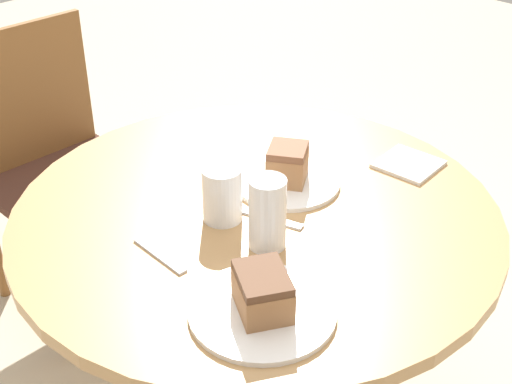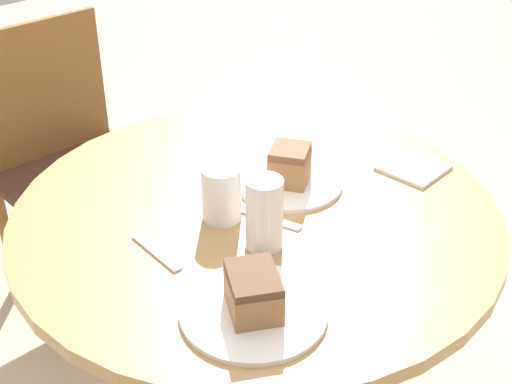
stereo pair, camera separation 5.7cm
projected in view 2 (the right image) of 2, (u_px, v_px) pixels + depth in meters
The scene contains 11 objects.
table at pixel (256, 286), 1.57m from camera, with size 1.00×1.00×0.75m.
chair at pixel (73, 162), 2.21m from camera, with size 0.46×0.46×0.87m.
plate_near at pixel (289, 183), 1.54m from camera, with size 0.23×0.23×0.01m.
plate_far at pixel (254, 311), 1.19m from camera, with size 0.25×0.25×0.01m.
cake_slice_near at pixel (290, 165), 1.51m from camera, with size 0.11×0.11×0.08m.
cake_slice_far at pixel (253, 292), 1.16m from camera, with size 0.12×0.13×0.07m.
glass_lemonade at pixel (222, 196), 1.40m from camera, with size 0.08×0.08×0.11m.
glass_water at pixel (264, 217), 1.32m from camera, with size 0.07×0.07×0.14m.
napkin_stack at pixel (413, 168), 1.59m from camera, with size 0.14×0.14×0.01m.
fork at pixel (263, 217), 1.43m from camera, with size 0.07×0.17×0.00m.
spoon at pixel (156, 252), 1.33m from camera, with size 0.02×0.14×0.00m.
Camera 2 is at (-0.83, -0.90, 1.55)m, focal length 50.00 mm.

